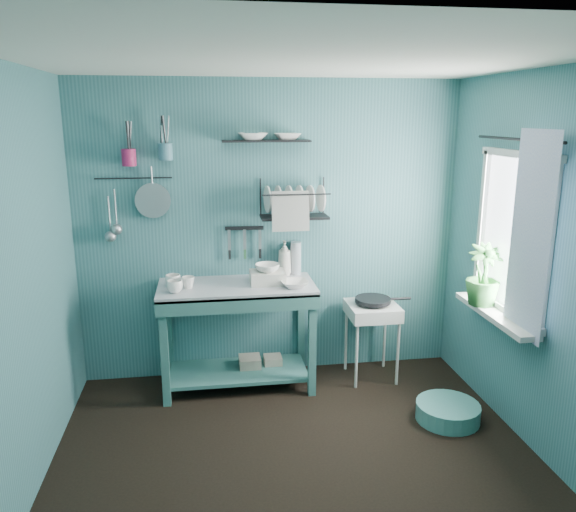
{
  "coord_description": "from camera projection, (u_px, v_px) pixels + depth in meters",
  "views": [
    {
      "loc": [
        -0.54,
        -3.11,
        2.21
      ],
      "look_at": [
        0.05,
        0.85,
        1.2
      ],
      "focal_mm": 35.0,
      "sensor_mm": 36.0,
      "label": 1
    }
  ],
  "objects": [
    {
      "name": "floor",
      "position": [
        300.0,
        469.0,
        3.6
      ],
      "size": [
        3.2,
        3.2,
        0.0
      ],
      "primitive_type": "plane",
      "color": "black",
      "rests_on": "ground"
    },
    {
      "name": "ceiling",
      "position": [
        302.0,
        58.0,
        2.99
      ],
      "size": [
        3.2,
        3.2,
        0.0
      ],
      "primitive_type": "plane",
      "rotation": [
        3.14,
        0.0,
        0.0
      ],
      "color": "silver",
      "rests_on": "ground"
    },
    {
      "name": "wall_back",
      "position": [
        271.0,
        232.0,
        4.73
      ],
      "size": [
        3.2,
        0.0,
        3.2
      ],
      "primitive_type": "plane",
      "rotation": [
        1.57,
        0.0,
        0.0
      ],
      "color": "#34676C",
      "rests_on": "ground"
    },
    {
      "name": "wall_front",
      "position": [
        378.0,
        413.0,
        1.85
      ],
      "size": [
        3.2,
        0.0,
        3.2
      ],
      "primitive_type": "plane",
      "rotation": [
        -1.57,
        0.0,
        0.0
      ],
      "color": "#34676C",
      "rests_on": "ground"
    },
    {
      "name": "wall_left",
      "position": [
        12.0,
        295.0,
        3.06
      ],
      "size": [
        0.0,
        3.0,
        3.0
      ],
      "primitive_type": "plane",
      "rotation": [
        1.57,
        0.0,
        1.57
      ],
      "color": "#34676C",
      "rests_on": "ground"
    },
    {
      "name": "wall_right",
      "position": [
        552.0,
        272.0,
        3.52
      ],
      "size": [
        0.0,
        3.0,
        3.0
      ],
      "primitive_type": "plane",
      "rotation": [
        1.57,
        0.0,
        -1.57
      ],
      "color": "#34676C",
      "rests_on": "ground"
    },
    {
      "name": "work_counter",
      "position": [
        238.0,
        335.0,
        4.63
      ],
      "size": [
        1.25,
        0.63,
        0.89
      ],
      "primitive_type": "cube",
      "rotation": [
        0.0,
        0.0,
        -0.0
      ],
      "color": "#326964",
      "rests_on": "floor"
    },
    {
      "name": "mug_left",
      "position": [
        175.0,
        287.0,
        4.28
      ],
      "size": [
        0.12,
        0.12,
        0.1
      ],
      "primitive_type": "imported",
      "color": "white",
      "rests_on": "work_counter"
    },
    {
      "name": "mug_mid",
      "position": [
        188.0,
        283.0,
        4.39
      ],
      "size": [
        0.14,
        0.14,
        0.09
      ],
      "primitive_type": "imported",
      "rotation": [
        0.0,
        0.0,
        0.52
      ],
      "color": "white",
      "rests_on": "work_counter"
    },
    {
      "name": "mug_right",
      "position": [
        173.0,
        281.0,
        4.43
      ],
      "size": [
        0.17,
        0.17,
        0.1
      ],
      "primitive_type": "imported",
      "rotation": [
        0.0,
        0.0,
        1.05
      ],
      "color": "white",
      "rests_on": "work_counter"
    },
    {
      "name": "wash_tub",
      "position": [
        268.0,
        277.0,
        4.52
      ],
      "size": [
        0.28,
        0.22,
        0.1
      ],
      "primitive_type": "cube",
      "color": "beige",
      "rests_on": "work_counter"
    },
    {
      "name": "tub_bowl",
      "position": [
        267.0,
        268.0,
        4.5
      ],
      "size": [
        0.2,
        0.19,
        0.06
      ],
      "primitive_type": "imported",
      "color": "white",
      "rests_on": "wash_tub"
    },
    {
      "name": "soap_bottle",
      "position": [
        284.0,
        258.0,
        4.73
      ],
      "size": [
        0.11,
        0.12,
        0.3
      ],
      "primitive_type": "imported",
      "color": "beige",
      "rests_on": "work_counter"
    },
    {
      "name": "water_bottle",
      "position": [
        296.0,
        258.0,
        4.77
      ],
      "size": [
        0.09,
        0.09,
        0.28
      ],
      "primitive_type": "cylinder",
      "color": "#A3ACB6",
      "rests_on": "work_counter"
    },
    {
      "name": "counter_bowl",
      "position": [
        295.0,
        284.0,
        4.43
      ],
      "size": [
        0.22,
        0.22,
        0.05
      ],
      "primitive_type": "imported",
      "color": "white",
      "rests_on": "work_counter"
    },
    {
      "name": "hotplate_stand",
      "position": [
        371.0,
        341.0,
        4.8
      ],
      "size": [
        0.43,
        0.43,
        0.66
      ],
      "primitive_type": "cube",
      "rotation": [
        0.0,
        0.0,
        -0.05
      ],
      "color": "silver",
      "rests_on": "floor"
    },
    {
      "name": "frying_pan",
      "position": [
        373.0,
        300.0,
        4.71
      ],
      "size": [
        0.3,
        0.3,
        0.03
      ],
      "primitive_type": "cylinder",
      "color": "black",
      "rests_on": "hotplate_stand"
    },
    {
      "name": "knife_strip",
      "position": [
        244.0,
        228.0,
        4.66
      ],
      "size": [
        0.32,
        0.03,
        0.03
      ],
      "primitive_type": "cube",
      "rotation": [
        0.0,
        0.0,
        -0.04
      ],
      "color": "black",
      "rests_on": "wall_back"
    },
    {
      "name": "dish_rack",
      "position": [
        294.0,
        199.0,
        4.56
      ],
      "size": [
        0.58,
        0.31,
        0.32
      ],
      "primitive_type": "cube",
      "rotation": [
        0.0,
        0.0,
        -0.13
      ],
      "color": "black",
      "rests_on": "wall_back"
    },
    {
      "name": "upper_shelf",
      "position": [
        266.0,
        141.0,
        4.44
      ],
      "size": [
        0.7,
        0.19,
        0.01
      ],
      "primitive_type": "cube",
      "rotation": [
        0.0,
        0.0,
        -0.01
      ],
      "color": "black",
      "rests_on": "wall_back"
    },
    {
      "name": "shelf_bowl_left",
      "position": [
        253.0,
        135.0,
        4.42
      ],
      "size": [
        0.25,
        0.25,
        0.06
      ],
      "primitive_type": "imported",
      "rotation": [
        0.0,
        0.0,
        -0.06
      ],
      "color": "white",
      "rests_on": "upper_shelf"
    },
    {
      "name": "shelf_bowl_right",
      "position": [
        288.0,
        139.0,
        4.46
      ],
      "size": [
        0.22,
        0.22,
        0.05
      ],
      "primitive_type": "imported",
      "rotation": [
        0.0,
        0.0,
        0.04
      ],
      "color": "white",
      "rests_on": "upper_shelf"
    },
    {
      "name": "utensil_cup_magenta",
      "position": [
        129.0,
        157.0,
        4.34
      ],
      "size": [
        0.11,
        0.11,
        0.13
      ],
      "primitive_type": "cylinder",
      "color": "#A21D4F",
      "rests_on": "wall_back"
    },
    {
      "name": "utensil_cup_teal",
      "position": [
        166.0,
        152.0,
        4.37
      ],
      "size": [
        0.11,
        0.11,
        0.13
      ],
      "primitive_type": "cylinder",
      "color": "teal",
      "rests_on": "wall_back"
    },
    {
      "name": "colander",
      "position": [
        153.0,
        201.0,
        4.47
      ],
      "size": [
        0.28,
        0.03,
        0.28
      ],
      "primitive_type": "cylinder",
      "rotation": [
        1.54,
        0.0,
        0.0
      ],
      "color": "#A1A5A9",
      "rests_on": "wall_back"
    },
    {
      "name": "ladle_outer",
      "position": [
        115.0,
        208.0,
        4.45
      ],
      "size": [
        0.01,
        0.01,
        0.3
      ],
      "primitive_type": "cylinder",
      "color": "#A1A5A9",
      "rests_on": "wall_back"
    },
    {
      "name": "ladle_inner",
      "position": [
        109.0,
        215.0,
        4.46
      ],
      "size": [
        0.01,
        0.01,
        0.3
      ],
      "primitive_type": "cylinder",
      "color": "#A1A5A9",
      "rests_on": "wall_back"
    },
    {
      "name": "hook_rail",
      "position": [
        134.0,
        178.0,
        4.43
      ],
      "size": [
        0.6,
        0.01,
        0.01
      ],
      "primitive_type": "cylinder",
      "rotation": [
        0.0,
        1.57,
        0.0
      ],
      "color": "black",
      "rests_on": "wall_back"
    },
    {
      "name": "window_glass",
      "position": [
        514.0,
        234.0,
        3.91
      ],
      "size": [
        0.0,
        1.1,
        1.1
      ],
      "primitive_type": "plane",
      "rotation": [
        1.57,
        0.0,
        1.57
      ],
      "color": "white",
      "rests_on": "wall_right"
    },
    {
      "name": "windowsill",
      "position": [
        495.0,
        315.0,
        4.04
      ],
      "size": [
        0.16,
        0.95,
        0.04
      ],
      "primitive_type": "cube",
      "color": "silver",
      "rests_on": "wall_right"
    },
    {
      "name": "curtain",
      "position": [
        530.0,
        236.0,
        3.6
      ],
      "size": [
        0.0,
        1.35,
        1.35
      ],
      "primitive_type": "plane",
      "rotation": [
        1.57,
        0.0,
        1.57
      ],
      "color": "silver",
      "rests_on": "wall_right"
    },
    {
      "name": "curtain_rod",
      "position": [
        517.0,
        139.0,
        3.75
      ],
      "size": [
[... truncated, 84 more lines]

